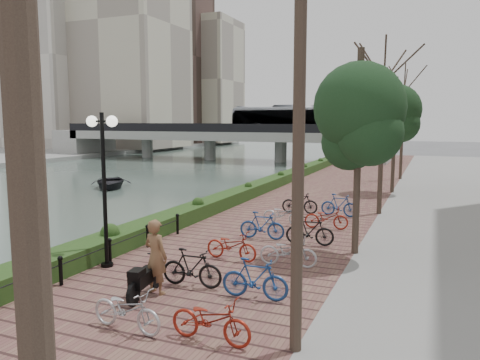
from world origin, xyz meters
The scene contains 12 objects.
river_water centered at (-15.00, 25.00, 0.01)m, with size 30.00×130.00×0.02m, color #4A5C51.
promenade centered at (4.00, 17.50, 0.25)m, with size 8.00×75.00×0.50m, color brown.
hedge centered at (0.60, 20.00, 0.80)m, with size 1.10×56.00×0.60m, color #1F3915.
chain_fence centered at (1.40, 2.00, 0.85)m, with size 0.10×14.10×0.70m.
lamppost centered at (1.48, 4.76, 3.77)m, with size 1.02×0.32×4.50m.
motorcycle centered at (3.87, 3.18, 0.96)m, with size 0.46×1.48×0.93m, color black, non-canonical shape.
pedestrian centered at (4.00, 3.49, 1.44)m, with size 0.68×0.45×1.87m, color brown.
bicycle_parking centered at (5.50, 8.00, 0.97)m, with size 2.40×14.69×1.00m.
street_trees centered at (8.00, 12.68, 3.69)m, with size 3.20×37.12×6.80m.
bridge centered at (-13.18, 45.00, 3.37)m, with size 36.00×10.77×6.50m.
boat centered at (-10.86, 20.66, 0.44)m, with size 2.87×4.02×0.83m, color black.
far_buildings centered at (-41.66, 65.91, 16.12)m, with size 35.00×38.00×38.00m.
Camera 1 is at (10.23, -6.06, 4.77)m, focal length 35.00 mm.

